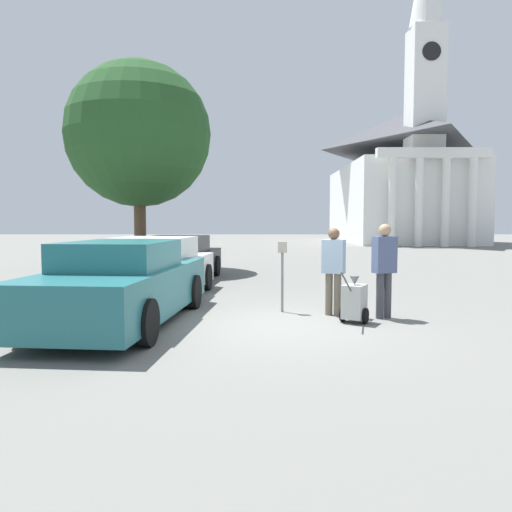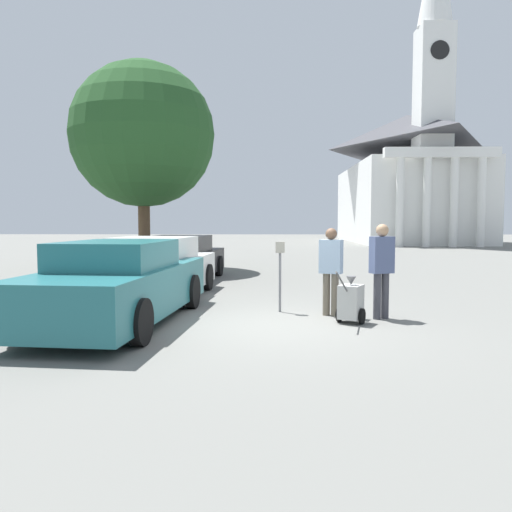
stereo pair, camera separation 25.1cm
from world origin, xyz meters
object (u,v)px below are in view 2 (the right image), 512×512
person_worker (331,266)px  person_supervisor (382,265)px  parking_meter (280,263)px  equipment_cart (351,302)px  parked_car_white (156,270)px  church (408,173)px  parked_car_black (181,260)px  parked_car_teal (120,284)px

person_worker → person_supervisor: 0.95m
parking_meter → equipment_cart: size_ratio=1.42×
parked_car_white → person_supervisor: size_ratio=2.69×
parked_car_white → equipment_cart: bearing=-29.1°
equipment_cart → church: (10.72, 34.92, 5.55)m
equipment_cart → person_worker: bearing=139.4°
person_supervisor → parked_car_white: bearing=-46.8°
church → parking_meter: bearing=-109.4°
parked_car_white → parked_car_black: size_ratio=1.00×
parked_car_teal → parking_meter: (2.88, 1.13, 0.28)m
parked_car_teal → church: church is taller
parked_car_teal → parked_car_white: (0.00, 2.89, -0.02)m
parked_car_black → parked_car_white: bearing=-84.7°
parking_meter → equipment_cart: parking_meter is taller
parked_car_black → equipment_cart: parked_car_black is taller
parked_car_white → person_worker: size_ratio=2.82×
parked_car_white → parked_car_black: bearing=95.3°
parked_car_white → parked_car_teal: bearing=-84.7°
parked_car_teal → equipment_cart: (4.12, 0.07, -0.31)m
parked_car_white → person_supervisor: person_supervisor is taller
parking_meter → equipment_cart: 1.74m
parking_meter → church: (11.95, 33.86, 4.95)m
parked_car_teal → parked_car_white: bearing=95.3°
church → equipment_cart: bearing=-107.1°
person_supervisor → equipment_cart: (-0.63, -0.40, -0.62)m
parking_meter → person_supervisor: bearing=-19.6°
person_supervisor → equipment_cart: size_ratio=1.77×
parked_car_black → church: bearing=67.9°
parked_car_black → person_worker: size_ratio=2.82×
parked_car_black → person_supervisor: (4.75, -5.87, 0.36)m
parked_car_white → church: 35.75m
parked_car_white → church: size_ratio=0.20×
parked_car_teal → person_worker: bearing=16.6°
parked_car_teal → person_worker: (3.85, 0.77, 0.26)m
person_worker → church: bearing=-82.2°
person_worker → church: church is taller
equipment_cart → church: size_ratio=0.04×
church → person_worker: bearing=-107.8°
person_supervisor → church: size_ratio=0.07×
parked_car_teal → parked_car_black: (-0.00, 6.34, -0.05)m
parked_car_white → church: (14.83, 32.10, 5.26)m
parking_meter → parked_car_black: bearing=119.0°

